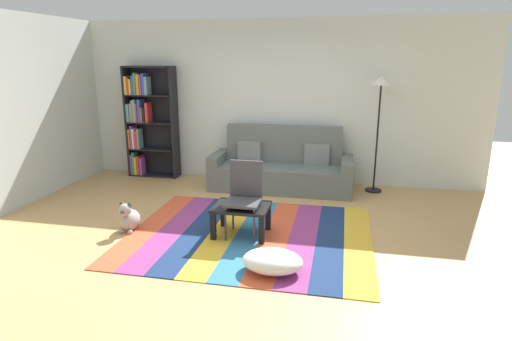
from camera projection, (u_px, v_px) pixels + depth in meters
The scene contains 12 objects.
ground_plane at pixel (243, 237), 5.08m from camera, with size 14.00×14.00×0.00m, color tan.
back_wall at pixel (278, 102), 7.13m from camera, with size 6.80×0.10×2.70m, color silver.
left_wall at pixel (26, 110), 6.10m from camera, with size 0.10×5.50×2.70m, color silver.
rug at pixel (249, 235), 5.12m from camera, with size 2.90×2.40×0.01m.
couch at pixel (282, 168), 6.87m from camera, with size 2.26×0.80×1.00m.
bookshelf at pixel (146, 120), 7.45m from camera, with size 0.90×0.28×1.94m.
coffee_table at pixel (241, 211), 5.05m from camera, with size 0.66×0.50×0.37m.
pouf at pixel (273, 261), 4.21m from camera, with size 0.61×0.44×0.22m, color white.
dog at pixel (129, 218), 5.22m from camera, with size 0.22×0.35×0.40m.
standing_lamp at pixel (380, 96), 6.40m from camera, with size 0.32×0.32×1.82m.
tv_remote at pixel (235, 206), 4.97m from camera, with size 0.04×0.15×0.02m, color black.
folding_chair at pixel (245, 192), 5.02m from camera, with size 0.40×0.40×0.90m.
Camera 1 is at (1.11, -4.56, 2.09)m, focal length 29.63 mm.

